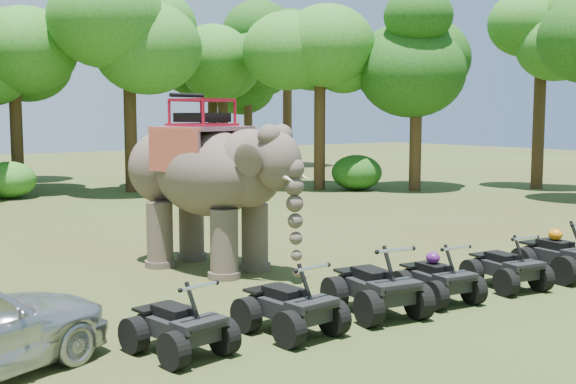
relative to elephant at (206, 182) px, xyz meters
name	(u,v)px	position (x,y,z in m)	size (l,w,h in m)	color
ground	(322,291)	(0.86, -3.22, -2.00)	(110.00, 110.00, 0.00)	#47381E
elephant	(206,182)	(0.00, 0.00, 0.00)	(2.09, 4.76, 4.00)	brown
atv_0	(179,316)	(-3.25, -5.01, -1.42)	(1.13, 1.55, 1.15)	black
atv_1	(290,297)	(-1.34, -5.17, -1.39)	(1.20, 1.64, 1.22)	black
atv_2	(376,279)	(0.56, -5.13, -1.35)	(1.28, 1.76, 1.30)	black
atv_3	(437,272)	(2.14, -5.12, -1.43)	(1.13, 1.55, 1.15)	black
atv_4	(506,260)	(4.05, -5.22, -1.42)	(1.14, 1.56, 1.15)	black
atv_5	(561,248)	(5.84, -5.27, -1.35)	(1.28, 1.75, 1.30)	black
tree_0	(16,108)	(0.86, 19.00, 1.83)	(5.35, 5.35, 7.65)	#195114
tree_1	(130,91)	(5.24, 16.55, 2.59)	(6.42, 6.42, 9.17)	#195114
tree_2	(223,111)	(10.88, 17.88, 1.70)	(5.17, 5.17, 7.39)	#195114
tree_3	(320,106)	(12.81, 12.27, 1.89)	(5.45, 5.45, 7.79)	#195114
tree_4	(416,100)	(16.10, 9.30, 2.17)	(5.84, 5.84, 8.34)	#195114
tree_5	(540,99)	(21.56, 6.63, 2.27)	(5.97, 5.97, 8.53)	#195114
tree_28	(213,113)	(10.91, 19.00, 1.57)	(5.00, 5.00, 7.14)	#195114
tree_29	(248,112)	(15.30, 22.48, 1.66)	(5.12, 5.12, 7.31)	#195114
tree_37	(287,91)	(19.91, 24.91, 3.04)	(7.05, 7.05, 10.07)	#195114
tree_38	(14,100)	(2.16, 24.09, 2.28)	(5.99, 5.99, 8.55)	#195114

